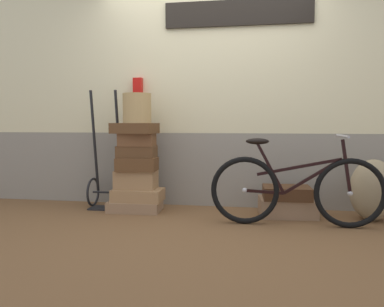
% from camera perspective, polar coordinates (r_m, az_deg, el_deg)
% --- Properties ---
extents(ground, '(9.67, 5.20, 0.06)m').
position_cam_1_polar(ground, '(3.85, 1.21, -10.56)').
color(ground, brown).
extents(station_building, '(7.67, 0.74, 2.59)m').
position_cam_1_polar(station_building, '(4.56, 2.96, 8.67)').
color(station_building, gray).
rests_on(station_building, ground).
extents(suitcase_0, '(0.58, 0.37, 0.12)m').
position_cam_1_polar(suitcase_0, '(4.34, -8.41, -7.65)').
color(suitcase_0, '#937051').
rests_on(suitcase_0, ground).
extents(suitcase_1, '(0.54, 0.33, 0.13)m').
position_cam_1_polar(suitcase_1, '(4.31, -7.97, -6.07)').
color(suitcase_1, '#9E754C').
rests_on(suitcase_1, suitcase_0).
extents(suitcase_2, '(0.45, 0.29, 0.20)m').
position_cam_1_polar(suitcase_2, '(4.31, -8.25, -3.82)').
color(suitcase_2, '#9E754C').
rests_on(suitcase_2, suitcase_1).
extents(suitcase_3, '(0.44, 0.31, 0.14)m').
position_cam_1_polar(suitcase_3, '(4.26, -8.12, -1.58)').
color(suitcase_3, brown).
rests_on(suitcase_3, suitcase_2).
extents(suitcase_4, '(0.42, 0.29, 0.13)m').
position_cam_1_polar(suitcase_4, '(4.30, -8.16, 0.27)').
color(suitcase_4, brown).
rests_on(suitcase_4, suitcase_3).
extents(suitcase_5, '(0.39, 0.26, 0.14)m').
position_cam_1_polar(suitcase_5, '(4.27, -8.12, 2.03)').
color(suitcase_5, brown).
rests_on(suitcase_5, suitcase_4).
extents(suitcase_6, '(0.50, 0.37, 0.11)m').
position_cam_1_polar(suitcase_6, '(4.26, -8.48, 3.71)').
color(suitcase_6, brown).
rests_on(suitcase_6, suitcase_5).
extents(suitcase_7, '(0.60, 0.44, 0.19)m').
position_cam_1_polar(suitcase_7, '(4.19, 13.90, -7.70)').
color(suitcase_7, '#937051').
rests_on(suitcase_7, ground).
extents(suitcase_8, '(0.50, 0.38, 0.13)m').
position_cam_1_polar(suitcase_8, '(4.13, 13.82, -5.65)').
color(suitcase_8, '#4C2D19').
rests_on(suitcase_8, suitcase_7).
extents(wicker_basket, '(0.31, 0.31, 0.32)m').
position_cam_1_polar(wicker_basket, '(4.26, -8.13, 6.63)').
color(wicker_basket, tan).
rests_on(wicker_basket, suitcase_6).
extents(luggage_trolley, '(0.38, 0.39, 1.34)m').
position_cam_1_polar(luggage_trolley, '(4.56, -12.49, -4.09)').
color(luggage_trolley, black).
rests_on(luggage_trolley, ground).
extents(burlap_sack, '(0.45, 0.38, 0.61)m').
position_cam_1_polar(burlap_sack, '(4.24, 25.18, -4.92)').
color(burlap_sack, '#9E8966').
rests_on(burlap_sack, ground).
extents(bicycle, '(1.62, 0.46, 0.86)m').
position_cam_1_polar(bicycle, '(3.77, 15.09, -5.14)').
color(bicycle, black).
rests_on(bicycle, ground).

